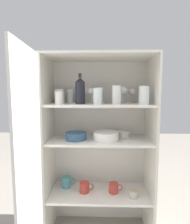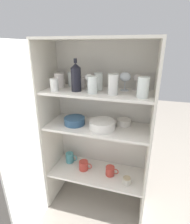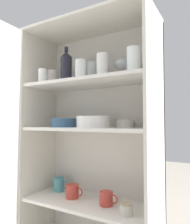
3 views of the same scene
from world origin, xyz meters
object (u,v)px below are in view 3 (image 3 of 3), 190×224
mixing_bowl_large (64,122)px  coffee_mug_primary (106,198)px  plate_stack_white (93,122)px  wine_bottle (66,67)px  storage_jar (126,209)px  serving_bowl_small (124,123)px

mixing_bowl_large → coffee_mug_primary: bearing=2.5°
plate_stack_white → wine_bottle: bearing=-178.4°
coffee_mug_primary → storage_jar: bearing=-23.0°
plate_stack_white → serving_bowl_small: 0.20m
serving_bowl_small → coffee_mug_primary: 0.48m
plate_stack_white → coffee_mug_primary: (0.07, 0.04, -0.47)m
wine_bottle → coffee_mug_primary: bearing=8.6°
mixing_bowl_large → serving_bowl_small: 0.42m
serving_bowl_small → storage_jar: size_ratio=1.59×
mixing_bowl_large → storage_jar: mixing_bowl_large is taller
serving_bowl_small → coffee_mug_primary: serving_bowl_small is taller
wine_bottle → serving_bowl_small: bearing=20.1°
serving_bowl_small → storage_jar: 0.50m
serving_bowl_small → coffee_mug_primary: bearing=-132.2°
wine_bottle → serving_bowl_small: (0.36, 0.13, -0.38)m
mixing_bowl_large → wine_bottle: bearing=-34.8°
plate_stack_white → storage_jar: 0.53m
coffee_mug_primary → serving_bowl_small: bearing=47.8°
mixing_bowl_large → serving_bowl_small: size_ratio=1.51×
serving_bowl_small → plate_stack_white: bearing=-140.6°
mixing_bowl_large → coffee_mug_primary: 0.57m
mixing_bowl_large → coffee_mug_primary: size_ratio=1.48×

